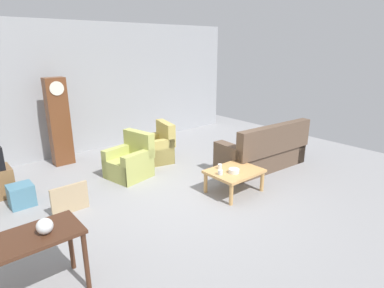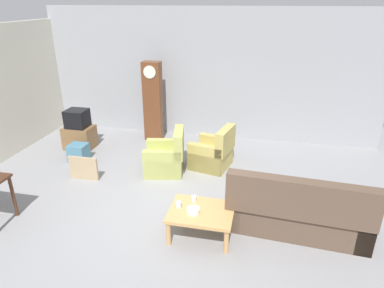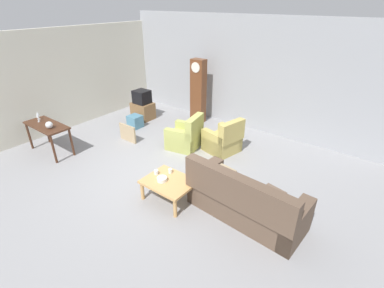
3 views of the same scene
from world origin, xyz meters
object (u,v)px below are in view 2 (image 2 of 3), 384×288
couch_floral (297,211)px  framed_picture_leaning (84,168)px  armchair_olive_far (213,154)px  cup_white_porcelain (194,199)px  cup_blue_rimmed (179,204)px  armchair_olive_near (166,158)px  tv_crt (77,118)px  storage_box_blue (79,152)px  bowl_white_stacked (193,211)px  coffee_table_wood (201,214)px  grandfather_clock (153,102)px  tv_stand_cabinet (80,137)px

couch_floral → framed_picture_leaning: bearing=168.8°
armchair_olive_far → cup_white_porcelain: (0.04, -2.10, 0.17)m
cup_blue_rimmed → armchair_olive_near: bearing=112.0°
armchair_olive_far → framed_picture_leaning: armchair_olive_far is taller
framed_picture_leaning → armchair_olive_far: bearing=24.4°
armchair_olive_far → tv_crt: 3.35m
storage_box_blue → bowl_white_stacked: (3.07, -2.07, 0.28)m
coffee_table_wood → grandfather_clock: size_ratio=0.49×
tv_stand_cabinet → cup_white_porcelain: 4.14m
couch_floral → tv_crt: size_ratio=4.49×
bowl_white_stacked → cup_blue_rimmed: bearing=158.3°
cup_white_porcelain → bowl_white_stacked: bearing=-79.6°
armchair_olive_far → coffee_table_wood: (0.20, -2.32, 0.07)m
coffee_table_wood → cup_white_porcelain: cup_white_porcelain is taller
coffee_table_wood → grandfather_clock: bearing=118.3°
armchair_olive_far → armchair_olive_near: bearing=-155.3°
grandfather_clock → tv_stand_cabinet: bearing=-149.8°
armchair_olive_far → tv_stand_cabinet: armchair_olive_far is taller
coffee_table_wood → framed_picture_leaning: bearing=155.1°
bowl_white_stacked → storage_box_blue: bearing=146.0°
tv_stand_cabinet → tv_crt: 0.48m
framed_picture_leaning → bowl_white_stacked: bowl_white_stacked is taller
tv_stand_cabinet → tv_crt: (0.00, 0.00, 0.48)m
couch_floral → cup_blue_rimmed: size_ratio=24.08×
tv_stand_cabinet → bowl_white_stacked: 4.36m
framed_picture_leaning → tv_crt: bearing=121.7°
armchair_olive_near → coffee_table_wood: (1.11, -1.90, 0.07)m
tv_crt → storage_box_blue: (0.33, -0.66, -0.56)m
grandfather_clock → framed_picture_leaning: grandfather_clock is taller
armchair_olive_far → coffee_table_wood: size_ratio=0.98×
couch_floral → bowl_white_stacked: (-1.52, -0.50, 0.12)m
tv_stand_cabinet → tv_crt: tv_crt is taller
couch_floral → bowl_white_stacked: 1.60m
tv_stand_cabinet → bowl_white_stacked: bearing=-38.7°
armchair_olive_near → tv_stand_cabinet: (-2.39, 0.75, -0.04)m
storage_box_blue → framed_picture_leaning: bearing=-54.4°
armchair_olive_near → bowl_white_stacked: armchair_olive_near is taller
tv_stand_cabinet → tv_crt: size_ratio=1.42×
grandfather_clock → cup_white_porcelain: bearing=-62.2°
armchair_olive_near → storage_box_blue: size_ratio=2.38×
armchair_olive_near → couch_floral: bearing=-30.4°
armchair_olive_near → tv_crt: tv_crt is taller
couch_floral → bowl_white_stacked: bearing=-161.8°
tv_crt → framed_picture_leaning: tv_crt is taller
storage_box_blue → cup_white_porcelain: 3.51m
grandfather_clock → armchair_olive_near: bearing=-64.1°
framed_picture_leaning → cup_white_porcelain: cup_white_porcelain is taller
armchair_olive_near → cup_blue_rimmed: (0.76, -1.88, 0.17)m
couch_floral → storage_box_blue: 4.85m
cup_white_porcelain → bowl_white_stacked: 0.31m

